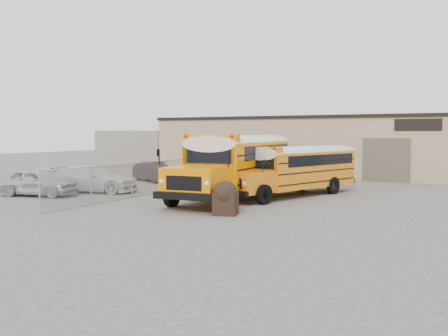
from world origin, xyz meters
The scene contains 10 objects.
ground centered at (0.00, 0.00, 0.00)m, with size 120.00×120.00×0.00m, color #484542.
warehouse centered at (0.00, 19.99, 2.37)m, with size 30.20×10.20×4.67m.
chainlink_fence centered at (-6.00, 3.00, 0.90)m, with size 0.07×18.07×1.81m.
distant_building_left centered at (-22.00, 22.00, 1.80)m, with size 8.00×6.00×3.60m, color gray.
school_bus_left centered at (-2.05, 9.98, 1.92)m, with size 3.73×11.52×3.32m.
school_bus_right centered at (2.83, 10.26, 1.56)m, with size 4.92×9.48×2.70m.
tarp_bundle centered at (0.80, -2.50, 0.72)m, with size 1.11×1.04×1.41m.
car_silver centered at (-10.93, -1.77, 0.73)m, with size 1.72×4.28×1.46m, color silver.
car_white centered at (-9.62, 1.00, 0.75)m, with size 2.11×5.18×1.50m, color silver.
car_dark centered at (-10.23, 7.72, 0.69)m, with size 1.47×4.21×1.39m, color black.
Camera 1 is at (10.29, -20.38, 3.34)m, focal length 40.00 mm.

